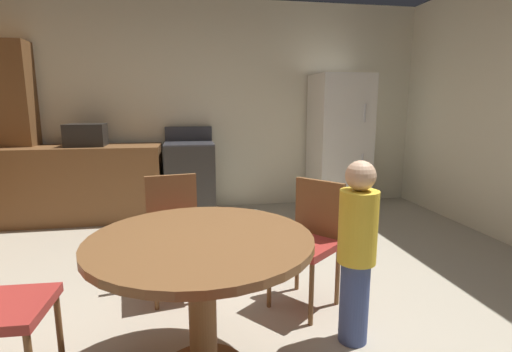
{
  "coord_description": "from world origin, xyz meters",
  "views": [
    {
      "loc": [
        -0.4,
        -2.04,
        1.4
      ],
      "look_at": [
        0.09,
        0.7,
        0.87
      ],
      "focal_mm": 26.84,
      "sensor_mm": 36.0,
      "label": 1
    }
  ],
  "objects": [
    {
      "name": "pantry_column",
      "position": [
        -2.39,
        2.92,
        1.05
      ],
      "size": [
        0.44,
        0.36,
        2.1
      ],
      "primitive_type": "cube",
      "color": "brown",
      "rests_on": "ground"
    },
    {
      "name": "microwave",
      "position": [
        -1.57,
        2.74,
        1.03
      ],
      "size": [
        0.44,
        0.32,
        0.26
      ],
      "primitive_type": "cube",
      "color": "black",
      "rests_on": "kitchen_counter"
    },
    {
      "name": "kitchen_counter",
      "position": [
        -1.67,
        2.74,
        0.45
      ],
      "size": [
        1.87,
        0.6,
        0.9
      ],
      "primitive_type": "cube",
      "color": "brown",
      "rests_on": "ground"
    },
    {
      "name": "ground_plane",
      "position": [
        0.0,
        0.0,
        0.0
      ],
      "size": [
        14.0,
        14.0,
        0.0
      ],
      "primitive_type": "plane",
      "color": "#A89E89"
    },
    {
      "name": "oven_range",
      "position": [
        -0.38,
        2.75,
        0.47
      ],
      "size": [
        0.6,
        0.6,
        1.1
      ],
      "color": "#2D2B28",
      "rests_on": "ground"
    },
    {
      "name": "chair_northeast",
      "position": [
        0.42,
        0.38,
        0.5
      ],
      "size": [
        0.56,
        0.56,
        0.87
      ],
      "rotation": [
        0.0,
        0.0,
        3.83
      ],
      "color": "brown",
      "rests_on": "ground"
    },
    {
      "name": "dining_table",
      "position": [
        -0.35,
        -0.25,
        0.59
      ],
      "size": [
        1.1,
        1.1,
        0.76
      ],
      "color": "brown",
      "rests_on": "ground"
    },
    {
      "name": "chair_north",
      "position": [
        -0.51,
        0.73,
        0.5
      ],
      "size": [
        0.46,
        0.46,
        0.87
      ],
      "rotation": [
        0.0,
        0.0,
        4.88
      ],
      "color": "brown",
      "rests_on": "ground"
    },
    {
      "name": "person_child",
      "position": [
        0.54,
        -0.1,
        0.58
      ],
      "size": [
        0.25,
        0.25,
        1.09
      ],
      "rotation": [
        0.0,
        0.0,
        3.31
      ],
      "color": "#3D4C84",
      "rests_on": "ground"
    },
    {
      "name": "refrigerator",
      "position": [
        1.56,
        2.69,
        0.88
      ],
      "size": [
        0.68,
        0.68,
        1.76
      ],
      "color": "silver",
      "rests_on": "ground"
    },
    {
      "name": "wall_back",
      "position": [
        0.0,
        3.14,
        1.35
      ],
      "size": [
        5.81,
        0.12,
        2.7
      ],
      "primitive_type": "cube",
      "color": "beige",
      "rests_on": "ground"
    }
  ]
}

